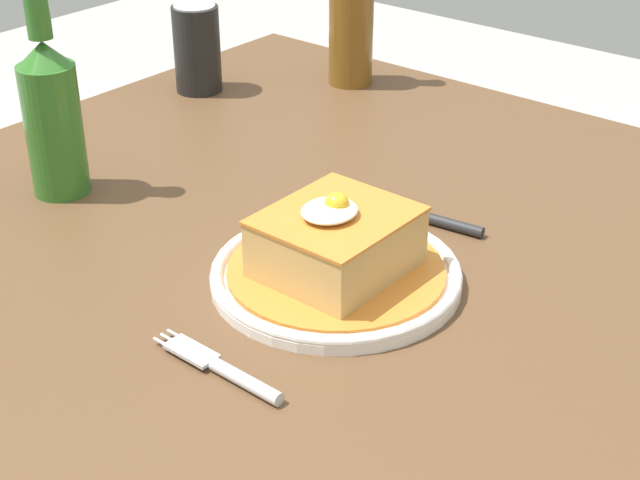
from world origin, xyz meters
name	(u,v)px	position (x,y,z in m)	size (l,w,h in m)	color
dining_table	(265,359)	(0.00, 0.00, 0.63)	(1.19, 1.03, 0.73)	brown
main_plate	(336,274)	(0.04, -0.06, 0.74)	(0.24, 0.24, 0.02)	white
sandwich_meal	(336,247)	(0.04, -0.06, 0.77)	(0.21, 0.21, 0.09)	orange
fork	(228,371)	(-0.14, -0.09, 0.74)	(0.02, 0.14, 0.01)	silver
knife	(430,218)	(0.19, -0.07, 0.74)	(0.04, 0.17, 0.01)	#262628
soda_can	(197,49)	(0.32, 0.42, 0.79)	(0.07, 0.07, 0.12)	black
beer_bottle_green	(51,110)	(-0.01, 0.30, 0.83)	(0.06, 0.06, 0.27)	#2D6B23
beer_bottle_amber	(351,16)	(0.49, 0.27, 0.83)	(0.06, 0.06, 0.27)	brown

